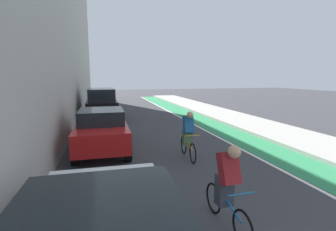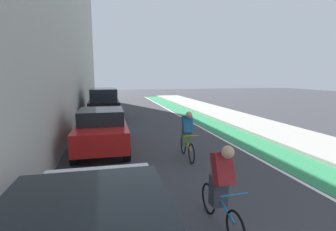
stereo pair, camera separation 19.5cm
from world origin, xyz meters
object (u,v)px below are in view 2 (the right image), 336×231
at_px(cyclist_mid, 187,133).
at_px(parked_suv_black, 104,104).
at_px(parked_sedan_red, 102,128).
at_px(cyclist_lead, 221,186).

bearing_deg(cyclist_mid, parked_suv_black, 108.19).
bearing_deg(parked_sedan_red, parked_suv_black, 89.99).
bearing_deg(parked_suv_black, cyclist_lead, -80.10).
height_order(cyclist_lead, cyclist_mid, cyclist_mid).
height_order(parked_sedan_red, parked_suv_black, parked_suv_black).
height_order(parked_sedan_red, cyclist_mid, cyclist_mid).
bearing_deg(parked_suv_black, parked_sedan_red, -90.01).
relative_size(cyclist_lead, cyclist_mid, 0.98).
distance_m(parked_suv_black, cyclist_lead, 12.48).
height_order(parked_sedan_red, cyclist_lead, cyclist_lead).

